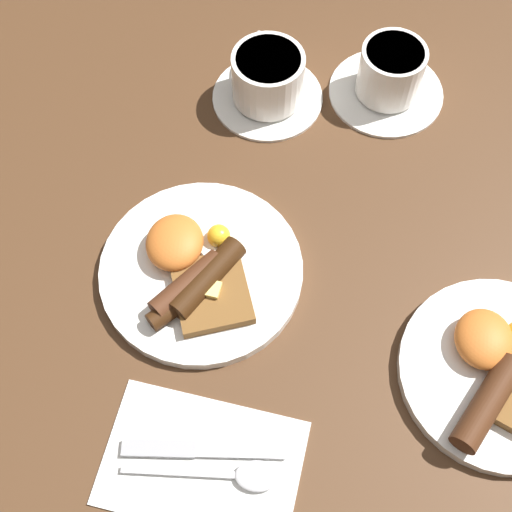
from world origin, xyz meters
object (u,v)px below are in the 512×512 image
(knife, at_px, (194,450))
(teacup_far, at_px, (390,76))
(breakfast_plate_near, at_px, (199,270))
(teacup_near, at_px, (268,80))
(spoon, at_px, (239,475))
(breakfast_plate_far, at_px, (499,371))

(knife, bearing_deg, teacup_far, 64.92)
(breakfast_plate_near, bearing_deg, teacup_near, 170.31)
(breakfast_plate_near, height_order, spoon, breakfast_plate_near)
(breakfast_plate_near, height_order, knife, breakfast_plate_near)
(teacup_near, xyz_separation_m, spoon, (0.50, 0.03, -0.03))
(breakfast_plate_far, height_order, teacup_near, teacup_near)
(breakfast_plate_far, xyz_separation_m, teacup_far, (-0.39, -0.14, 0.02))
(teacup_near, relative_size, teacup_far, 0.96)
(breakfast_plate_near, relative_size, teacup_near, 1.60)
(breakfast_plate_far, distance_m, teacup_near, 0.46)
(teacup_near, distance_m, teacup_far, 0.16)
(teacup_near, height_order, teacup_far, teacup_far)
(knife, height_order, spoon, spoon)
(knife, bearing_deg, spoon, -27.39)
(teacup_far, distance_m, knife, 0.54)
(teacup_near, distance_m, spoon, 0.50)
(spoon, bearing_deg, teacup_far, 72.06)
(breakfast_plate_near, height_order, teacup_far, teacup_far)
(breakfast_plate_near, distance_m, teacup_near, 0.28)
(breakfast_plate_near, relative_size, teacup_far, 1.54)
(breakfast_plate_near, distance_m, teacup_far, 0.37)
(teacup_far, height_order, knife, teacup_far)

